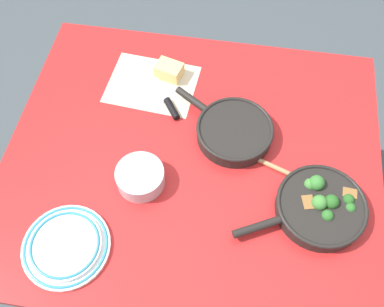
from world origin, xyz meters
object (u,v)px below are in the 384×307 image
Objects in this scene: skillet_broccoli at (320,206)px; wooden_spoon at (264,162)px; skillet_eggs at (234,131)px; prep_bowl_steel at (140,177)px; grater_knife at (165,98)px; cheese_block at (169,71)px; dinner_plate_stack at (66,246)px.

wooden_spoon is at bearing -65.63° from skillet_broccoli.
skillet_eggs is 0.33m from prep_bowl_steel.
skillet_eggs is at bearing 39.09° from prep_bowl_steel.
skillet_eggs is 0.27m from grater_knife.
cheese_block is at bearing 89.07° from prep_bowl_steel.
dinner_plate_stack is 1.70× the size of prep_bowl_steel.
prep_bowl_steel is (0.16, 0.24, 0.02)m from dinner_plate_stack.
wooden_spoon is 0.38m from prep_bowl_steel.
prep_bowl_steel is at bearing -90.93° from cheese_block.
skillet_eggs is at bearing -20.09° from wooden_spoon.
cheese_block is (-0.01, 0.11, 0.02)m from grater_knife.
skillet_broccoli is 1.12× the size of skillet_eggs.
prep_bowl_steel reaches higher than grater_knife.
skillet_eggs is at bearing -66.27° from skillet_broccoli.
skillet_eggs reaches higher than cheese_block.
grater_knife is at bearing -9.97° from wooden_spoon.
skillet_eggs reaches higher than wooden_spoon.
grater_knife is (-0.52, 0.33, -0.02)m from skillet_broccoli.
skillet_eggs is at bearing -149.15° from grater_knife.
skillet_eggs is 2.31× the size of prep_bowl_steel.
prep_bowl_steel is at bearing -28.51° from skillet_broccoli.
skillet_eggs is 0.93× the size of wooden_spoon.
prep_bowl_steel is at bearing 55.46° from dinner_plate_stack.
dinner_plate_stack is (-0.17, -0.56, 0.00)m from grater_knife.
grater_knife is (-0.25, 0.11, -0.02)m from skillet_eggs.
dinner_plate_stack is (-0.17, -0.67, -0.01)m from cheese_block.
skillet_broccoli is at bearing 174.15° from skillet_eggs.
wooden_spoon is 1.46× the size of dinner_plate_stack.
skillet_broccoli is 1.04× the size of wooden_spoon.
prep_bowl_steel is (-0.01, -0.43, 0.00)m from cheese_block.
prep_bowl_steel is at bearing 143.39° from grater_knife.
skillet_eggs is at bearing -41.09° from cheese_block.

